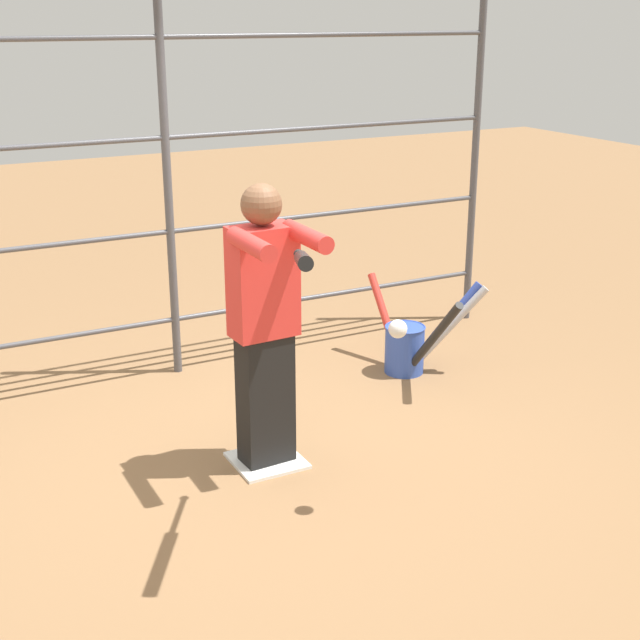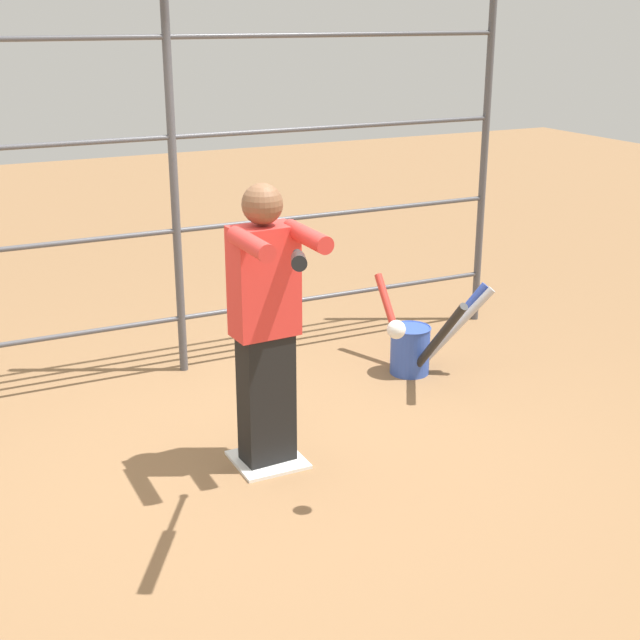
{
  "view_description": "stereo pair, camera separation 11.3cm",
  "coord_description": "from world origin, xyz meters",
  "px_view_note": "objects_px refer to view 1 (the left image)",
  "views": [
    {
      "loc": [
        1.91,
        4.34,
        2.54
      ],
      "look_at": [
        -0.19,
        0.32,
        0.96
      ],
      "focal_mm": 50.0,
      "sensor_mm": 36.0,
      "label": 1
    },
    {
      "loc": [
        1.81,
        4.39,
        2.54
      ],
      "look_at": [
        -0.19,
        0.32,
        0.96
      ],
      "focal_mm": 50.0,
      "sensor_mm": 36.0,
      "label": 2
    }
  ],
  "objects_px": {
    "batter": "(265,320)",
    "softball_in_flight": "(398,329)",
    "bat_bucket": "(411,343)",
    "baseball_bat_swinging": "(303,259)"
  },
  "relations": [
    {
      "from": "batter",
      "to": "softball_in_flight",
      "type": "relative_size",
      "value": 17.39
    },
    {
      "from": "batter",
      "to": "bat_bucket",
      "type": "relative_size",
      "value": 1.38
    },
    {
      "from": "softball_in_flight",
      "to": "bat_bucket",
      "type": "distance_m",
      "value": 2.11
    },
    {
      "from": "bat_bucket",
      "to": "batter",
      "type": "bearing_deg",
      "value": 27.64
    },
    {
      "from": "batter",
      "to": "softball_in_flight",
      "type": "bearing_deg",
      "value": 116.0
    },
    {
      "from": "batter",
      "to": "bat_bucket",
      "type": "distance_m",
      "value": 1.84
    },
    {
      "from": "softball_in_flight",
      "to": "bat_bucket",
      "type": "xyz_separation_m",
      "value": [
        -1.14,
        -1.58,
        -0.8
      ]
    },
    {
      "from": "softball_in_flight",
      "to": "baseball_bat_swinging",
      "type": "bearing_deg",
      "value": 12.83
    },
    {
      "from": "batter",
      "to": "baseball_bat_swinging",
      "type": "distance_m",
      "value": 1.12
    },
    {
      "from": "batter",
      "to": "baseball_bat_swinging",
      "type": "bearing_deg",
      "value": 76.57
    }
  ]
}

